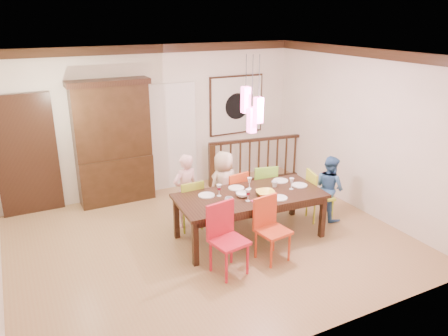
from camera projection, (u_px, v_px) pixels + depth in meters
name	position (u px, v px, depth m)	size (l,w,h in m)	color
floor	(210.00, 241.00, 6.99)	(6.00, 6.00, 0.00)	#A78051
ceiling	(208.00, 55.00, 6.02)	(6.00, 6.00, 0.00)	white
wall_back	(155.00, 120.00, 8.61)	(6.00, 6.00, 0.00)	beige
wall_right	(361.00, 132.00, 7.79)	(5.00, 5.00, 0.00)	beige
crown_molding	(208.00, 61.00, 6.05)	(6.00, 5.00, 0.16)	black
panel_door	(27.00, 157.00, 7.68)	(1.04, 0.07, 2.24)	black
white_doorway	(173.00, 138.00, 8.86)	(0.97, 0.05, 2.22)	silver
painting	(236.00, 105.00, 9.29)	(1.25, 0.06, 1.25)	black
pendant_cluster	(252.00, 110.00, 6.42)	(0.27, 0.21, 1.14)	#F4499D
dining_table	(250.00, 199.00, 6.90)	(2.40, 1.21, 0.75)	black
chair_far_left	(189.00, 200.00, 7.27)	(0.41, 0.41, 0.88)	#97AD28
chair_far_mid	(232.00, 191.00, 7.61)	(0.46, 0.46, 0.90)	#D7471C
chair_far_right	(262.00, 185.00, 7.84)	(0.50, 0.50, 0.93)	#77BD31
chair_near_left	(229.00, 236.00, 5.96)	(0.52, 0.52, 1.00)	red
chair_near_mid	(273.00, 226.00, 6.30)	(0.48, 0.48, 0.95)	#C63E1D
chair_end_right	(321.00, 192.00, 7.57)	(0.50, 0.50, 0.90)	#C3D22E
china_hutch	(113.00, 142.00, 8.14)	(1.48, 0.46, 2.34)	black
balustrade	(259.00, 159.00, 9.35)	(2.26, 0.38, 0.96)	black
person_far_left	(186.00, 191.00, 7.29)	(0.47, 0.31, 1.28)	#FBBFC6
person_far_mid	(224.00, 186.00, 7.59)	(0.60, 0.39, 1.23)	beige
person_end_right	(329.00, 188.00, 7.61)	(0.56, 0.44, 1.15)	#38659E
serving_bowl	(265.00, 193.00, 6.83)	(0.29, 0.29, 0.07)	yellow
small_bowl	(242.00, 195.00, 6.78)	(0.21, 0.21, 0.07)	white
cup_left	(229.00, 201.00, 6.52)	(0.13, 0.13, 0.10)	silver
cup_right	(275.00, 184.00, 7.16)	(0.10, 0.10, 0.10)	silver
plate_far_left	(206.00, 195.00, 6.82)	(0.26, 0.26, 0.01)	white
plate_far_mid	(236.00, 188.00, 7.11)	(0.26, 0.26, 0.01)	white
plate_far_right	(281.00, 181.00, 7.42)	(0.26, 0.26, 0.01)	white
plate_near_left	(219.00, 209.00, 6.35)	(0.26, 0.26, 0.01)	white
plate_near_mid	(279.00, 198.00, 6.73)	(0.26, 0.26, 0.01)	white
plate_end_right	(299.00, 185.00, 7.23)	(0.26, 0.26, 0.01)	white
wine_glass_a	(219.00, 190.00, 6.79)	(0.08, 0.08, 0.19)	#590C19
wine_glass_b	(249.00, 183.00, 7.07)	(0.08, 0.08, 0.19)	silver
wine_glass_c	(248.00, 195.00, 6.60)	(0.08, 0.08, 0.19)	#590C19
wine_glass_d	(291.00, 184.00, 7.05)	(0.08, 0.08, 0.19)	silver
napkin	(258.00, 201.00, 6.61)	(0.18, 0.14, 0.01)	#D83359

